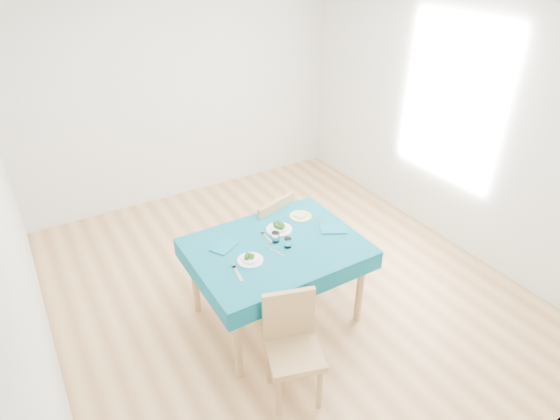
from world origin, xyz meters
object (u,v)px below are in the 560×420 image
side_plate (301,216)px  chair_near (294,350)px  chair_far (260,219)px  bowl_far (279,227)px  table (276,282)px  bowl_near (250,258)px

side_plate → chair_near: bearing=-124.9°
chair_near → chair_far: chair_far is taller
bowl_far → chair_far: bearing=79.5°
chair_near → table: bearing=85.4°
bowl_near → bowl_far: bowl_far is taller
chair_near → side_plate: 1.31m
table → bowl_far: 0.47m
chair_far → bowl_far: size_ratio=5.12×
chair_far → chair_near: bearing=52.5°
chair_far → bowl_far: chair_far is taller
chair_far → side_plate: 0.50m
bowl_far → side_plate: 0.29m
chair_near → bowl_far: bearing=82.2°
chair_far → bowl_far: bearing=62.6°
table → bowl_near: (-0.28, -0.08, 0.41)m
table → bowl_far: size_ratio=6.19×
table → bowl_far: bowl_far is taller
bowl_far → side_plate: bearing=17.4°
table → bowl_near: bowl_near is taller
bowl_near → side_plate: (0.69, 0.34, -0.03)m
bowl_near → side_plate: bowl_near is taller
table → side_plate: bearing=32.9°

